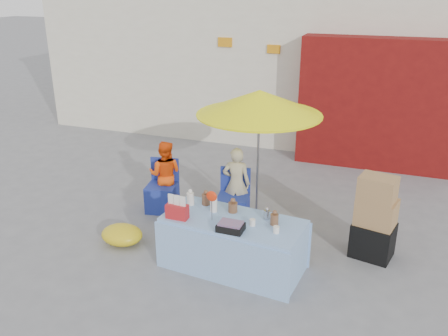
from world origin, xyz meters
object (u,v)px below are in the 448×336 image
at_px(chair_right, 233,207).
at_px(vendor_beige, 236,184).
at_px(vendor_orange, 165,175).
at_px(market_table, 233,243).
at_px(box_stack, 375,220).
at_px(umbrella, 259,103).
at_px(chair_left, 162,195).

relative_size(chair_right, vendor_beige, 0.71).
bearing_deg(vendor_orange, market_table, 130.77).
bearing_deg(vendor_orange, box_stack, 162.83).
distance_m(chair_right, vendor_orange, 1.30).
distance_m(umbrella, box_stack, 2.35).
bearing_deg(umbrella, chair_left, -169.62).
bearing_deg(umbrella, chair_right, -136.78).
bearing_deg(chair_left, vendor_beige, -3.70).
relative_size(chair_left, umbrella, 0.41).
distance_m(market_table, box_stack, 1.97).
bearing_deg(vendor_orange, chair_right, 164.03).
relative_size(market_table, vendor_beige, 1.61).
relative_size(chair_right, umbrella, 0.41).
xyz_separation_m(market_table, box_stack, (1.73, 0.93, 0.18)).
distance_m(chair_right, umbrella, 1.69).
relative_size(market_table, umbrella, 0.93).
bearing_deg(market_table, box_stack, 33.97).
bearing_deg(vendor_orange, chair_left, 79.03).
xyz_separation_m(market_table, chair_left, (-1.67, 1.23, -0.11)).
bearing_deg(box_stack, chair_right, 171.96).
height_order(vendor_beige, box_stack, vendor_beige).
bearing_deg(box_stack, chair_left, 174.90).
bearing_deg(chair_left, umbrella, 0.56).
height_order(chair_left, umbrella, umbrella).
distance_m(market_table, chair_left, 2.08).
bearing_deg(vendor_beige, umbrella, -163.26).
xyz_separation_m(vendor_beige, umbrella, (0.30, 0.15, 1.29)).
xyz_separation_m(market_table, umbrella, (-0.11, 1.52, 1.52)).
xyz_separation_m(vendor_beige, box_stack, (2.14, -0.44, -0.05)).
relative_size(market_table, vendor_orange, 1.66).
height_order(chair_left, chair_right, same).
bearing_deg(vendor_beige, chair_right, 79.03).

